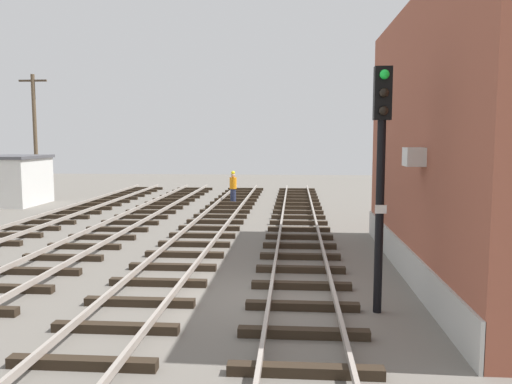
{
  "coord_description": "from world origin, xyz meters",
  "views": [
    {
      "loc": [
        0.6,
        -11.85,
        3.79
      ],
      "look_at": [
        -0.85,
        7.51,
        1.72
      ],
      "focal_mm": 36.25,
      "sensor_mm": 36.0,
      "label": 1
    }
  ],
  "objects": [
    {
      "name": "track_worker_foreground",
      "position": [
        -2.88,
        17.22,
        0.93
      ],
      "size": [
        0.4,
        0.4,
        1.87
      ],
      "color": "#262D4C",
      "rests_on": "ground"
    },
    {
      "name": "utility_pole_far",
      "position": [
        -15.95,
        20.17,
        4.06
      ],
      "size": [
        1.8,
        0.24,
        7.73
      ],
      "color": "brown",
      "rests_on": "ground"
    },
    {
      "name": "track_far",
      "position": [
        -6.5,
        0.0,
        0.13
      ],
      "size": [
        2.5,
        50.64,
        0.32
      ],
      "color": "#2D2319",
      "rests_on": "ground"
    },
    {
      "name": "track_centre",
      "position": [
        -2.85,
        -0.0,
        0.13
      ],
      "size": [
        2.5,
        50.64,
        0.32
      ],
      "color": "#2D2319",
      "rests_on": "ground"
    },
    {
      "name": "control_hut",
      "position": [
        -15.03,
        15.82,
        1.39
      ],
      "size": [
        3.0,
        3.8,
        2.76
      ],
      "color": "silver",
      "rests_on": "ground"
    },
    {
      "name": "ground_plane",
      "position": [
        0.0,
        0.0,
        0.0
      ],
      "size": [
        80.0,
        80.0,
        0.0
      ],
      "primitive_type": "plane",
      "color": "slate"
    },
    {
      "name": "track_near_building",
      "position": [
        0.79,
        -0.0,
        0.13
      ],
      "size": [
        2.5,
        50.64,
        0.32
      ],
      "color": "#2D2319",
      "rests_on": "ground"
    },
    {
      "name": "signal_mast",
      "position": [
        2.42,
        -0.82,
        3.3
      ],
      "size": [
        0.36,
        0.4,
        5.24
      ],
      "color": "black",
      "rests_on": "ground"
    }
  ]
}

